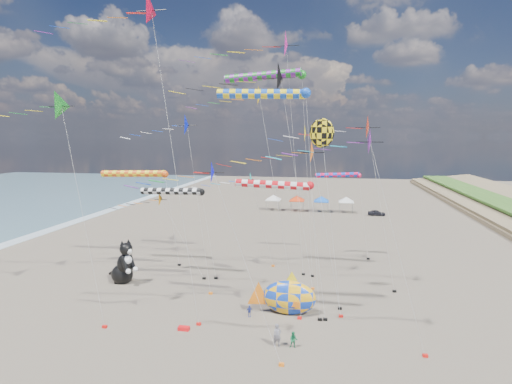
{
  "coord_description": "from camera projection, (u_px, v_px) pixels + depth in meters",
  "views": [
    {
      "loc": [
        5.63,
        -22.29,
        15.41
      ],
      "look_at": [
        -0.77,
        12.0,
        10.58
      ],
      "focal_mm": 28.0,
      "sensor_mm": 36.0,
      "label": 1
    }
  ],
  "objects": [
    {
      "name": "windsock_1",
      "position": [
        266.0,
        95.0,
        31.99
      ],
      "size": [
        8.83,
        0.81,
        19.24
      ],
      "color": "blue",
      "rests_on": "ground"
    },
    {
      "name": "kite_bag_1",
      "position": [
        184.0,
        328.0,
        32.03
      ],
      "size": [
        0.9,
        0.44,
        0.3
      ],
      "primitive_type": "cube",
      "color": "red",
      "rests_on": "ground"
    },
    {
      "name": "windsock_2",
      "position": [
        137.0,
        174.0,
        47.52
      ],
      "size": [
        9.6,
        0.83,
        11.48
      ],
      "color": "#E45113",
      "rests_on": "ground"
    },
    {
      "name": "delta_kite_6",
      "position": [
        144.0,
        14.0,
        30.24
      ],
      "size": [
        12.54,
        2.66,
        26.24
      ],
      "color": "red",
      "rests_on": "ground"
    },
    {
      "name": "delta_kite_9",
      "position": [
        351.0,
        130.0,
        38.54
      ],
      "size": [
        12.87,
        2.51,
        17.62
      ],
      "color": "red",
      "rests_on": "ground"
    },
    {
      "name": "delta_kite_8",
      "position": [
        258.0,
        97.0,
        41.67
      ],
      "size": [
        10.67,
        2.34,
        21.01
      ],
      "color": "#F1B405",
      "rests_on": "ground"
    },
    {
      "name": "cat_inflatable",
      "position": [
        124.0,
        261.0,
        42.19
      ],
      "size": [
        3.96,
        3.08,
        4.79
      ],
      "primitive_type": null,
      "rotation": [
        0.0,
        0.0,
        -0.43
      ],
      "color": "black",
      "rests_on": "ground"
    },
    {
      "name": "windsock_5",
      "position": [
        277.0,
        186.0,
        32.93
      ],
      "size": [
        7.87,
        0.69,
        11.84
      ],
      "color": "red",
      "rests_on": "ground"
    },
    {
      "name": "windsock_4",
      "position": [
        340.0,
        176.0,
        49.81
      ],
      "size": [
        7.02,
        0.61,
        10.99
      ],
      "color": "#E41046",
      "rests_on": "ground"
    },
    {
      "name": "angelfish_kite",
      "position": [
        320.0,
        134.0,
        36.1
      ],
      "size": [
        3.74,
        3.02,
        17.08
      ],
      "color": "yellow",
      "rests_on": "ground"
    },
    {
      "name": "delta_kite_3",
      "position": [
        242.0,
        181.0,
        47.03
      ],
      "size": [
        9.44,
        1.83,
        11.5
      ],
      "color": "#1EE1D5",
      "rests_on": "ground"
    },
    {
      "name": "delta_kite_10",
      "position": [
        274.0,
        47.0,
        42.06
      ],
      "size": [
        14.29,
        3.08,
        26.59
      ],
      "color": "#D6208E",
      "rests_on": "ground"
    },
    {
      "name": "delta_kite_0",
      "position": [
        302.0,
        156.0,
        33.09
      ],
      "size": [
        10.42,
        2.16,
        15.27
      ],
      "color": "orange",
      "rests_on": "ground"
    },
    {
      "name": "parked_car",
      "position": [
        377.0,
        213.0,
        78.55
      ],
      "size": [
        3.34,
        1.35,
        1.14
      ],
      "primitive_type": "imported",
      "rotation": [
        0.0,
        0.0,
        1.57
      ],
      "color": "#26262D",
      "rests_on": "ground"
    },
    {
      "name": "person_adult",
      "position": [
        277.0,
        335.0,
        29.46
      ],
      "size": [
        0.75,
        0.64,
        1.73
      ],
      "primitive_type": "imported",
      "rotation": [
        0.0,
        0.0,
        0.44
      ],
      "color": "slate",
      "rests_on": "ground"
    },
    {
      "name": "child_green",
      "position": [
        294.0,
        340.0,
        29.28
      ],
      "size": [
        0.61,
        0.47,
        1.24
      ],
      "primitive_type": "imported",
      "rotation": [
        0.0,
        0.0,
        -0.01
      ],
      "color": "#197446",
      "rests_on": "ground"
    },
    {
      "name": "fish_inflatable",
      "position": [
        289.0,
        297.0,
        34.96
      ],
      "size": [
        6.26,
        2.44,
        3.93
      ],
      "color": "#133EBF",
      "rests_on": "ground"
    },
    {
      "name": "windsock_0",
      "position": [
        267.0,
        76.0,
        42.22
      ],
      "size": [
        10.02,
        0.95,
        22.3
      ],
      "color": "#178320",
      "rests_on": "ground"
    },
    {
      "name": "delta_kite_7",
      "position": [
        46.0,
        107.0,
        30.74
      ],
      "size": [
        12.02,
        2.55,
        19.2
      ],
      "color": "#188122",
      "rests_on": "ground"
    },
    {
      "name": "windsock_3",
      "position": [
        174.0,
        192.0,
        43.14
      ],
      "size": [
        8.54,
        0.77,
        9.95
      ],
      "color": "black",
      "rests_on": "ground"
    },
    {
      "name": "kite_bag_0",
      "position": [
        283.0,
        303.0,
        36.9
      ],
      "size": [
        0.9,
        0.44,
        0.3
      ],
      "primitive_type": "cube",
      "color": "black",
      "rests_on": "ground"
    },
    {
      "name": "delta_kite_2",
      "position": [
        202.0,
        179.0,
        26.29
      ],
      "size": [
        10.6,
        1.71,
        13.91
      ],
      "color": "#0B0CDF",
      "rests_on": "ground"
    },
    {
      "name": "delta_kite_4",
      "position": [
        155.0,
        203.0,
        43.37
      ],
      "size": [
        10.04,
        1.6,
        9.44
      ],
      "color": "orange",
      "rests_on": "ground"
    },
    {
      "name": "child_blue",
      "position": [
        249.0,
        311.0,
        34.38
      ],
      "size": [
        0.64,
        0.51,
        1.01
      ],
      "primitive_type": "imported",
      "rotation": [
        0.0,
        0.0,
        0.52
      ],
      "color": "#26359D",
      "rests_on": "ground"
    },
    {
      "name": "delta_kite_1",
      "position": [
        267.0,
        79.0,
        38.6
      ],
      "size": [
        15.39,
        3.13,
        22.79
      ],
      "color": "black",
      "rests_on": "ground"
    },
    {
      "name": "delta_kite_5",
      "position": [
        179.0,
        128.0,
        37.67
      ],
      "size": [
        8.45,
        2.09,
        17.58
      ],
      "color": "#0818C4",
      "rests_on": "ground"
    },
    {
      "name": "tent_row",
      "position": [
        309.0,
        197.0,
        82.57
      ],
      "size": [
        19.2,
        4.2,
        3.8
      ],
      "color": "silver",
      "rests_on": "ground"
    },
    {
      "name": "delta_kite_11",
      "position": [
        363.0,
        146.0,
        26.98
      ],
      "size": [
        10.73,
        2.01,
        16.14
      ],
      "color": "#731E8F",
      "rests_on": "ground"
    }
  ]
}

